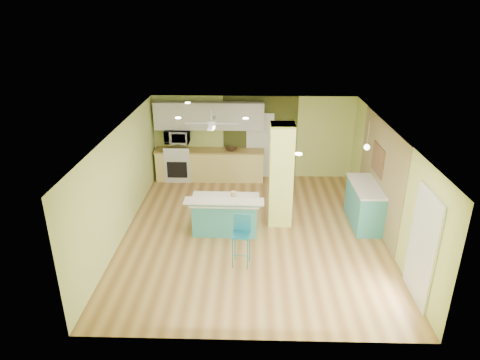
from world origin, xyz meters
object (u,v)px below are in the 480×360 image
bar_stool (242,232)px  side_counter (365,204)px  fruit_bowl (231,149)px  canister (233,195)px  peninsula (225,214)px

bar_stool → side_counter: 3.45m
side_counter → fruit_bowl: 4.31m
bar_stool → canister: (-0.23, 1.38, 0.18)m
canister → peninsula: bearing=-161.7°
bar_stool → fruit_bowl: bar_stool is taller
canister → fruit_bowl: bearing=93.5°
peninsula → fruit_bowl: fruit_bowl is taller
peninsula → fruit_bowl: bearing=90.9°
fruit_bowl → canister: 3.08m
bar_stool → canister: bearing=106.3°
peninsula → side_counter: size_ratio=1.14×
fruit_bowl → canister: bearing=-86.5°
fruit_bowl → canister: (0.19, -3.08, -0.07)m
peninsula → fruit_bowl: size_ratio=5.32×
bar_stool → fruit_bowl: (-0.42, 4.46, 0.25)m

